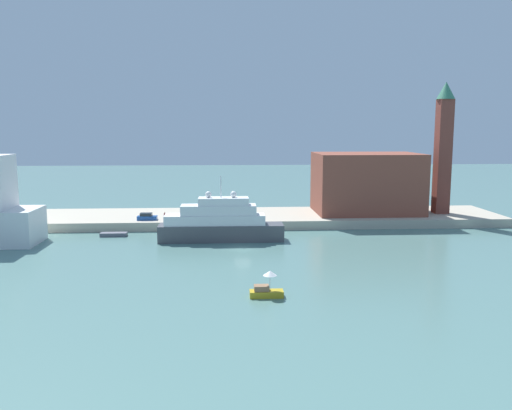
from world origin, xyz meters
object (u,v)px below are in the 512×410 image
Objects in this scene: person_figure at (165,217)px; harbor_building at (367,183)px; large_yacht at (220,223)px; bell_tower at (443,144)px; small_motorboat at (266,289)px; work_barge at (114,234)px; parked_car at (147,217)px; mooring_bollard at (244,218)px.

harbor_building is at bearing 11.23° from person_figure.
bell_tower is (46.98, 17.19, 13.43)m from large_yacht.
small_motorboat reaches higher than work_barge.
person_figure is at bearing -17.82° from parked_car.
harbor_building is 12.74× the size of person_figure.
large_yacht reaches higher than mooring_bollard.
person_figure is (3.64, -1.17, 0.19)m from parked_car.
small_motorboat is 0.83× the size of work_barge.
bell_tower is at bearing 6.29° from person_figure.
parked_car is (-20.37, 44.10, 1.37)m from small_motorboat.
small_motorboat is 4.77× the size of mooring_bollard.
person_figure is (-16.73, 42.93, 1.56)m from small_motorboat.
parked_car is (-45.90, -7.22, -5.76)m from harbor_building.
mooring_bollard is (4.61, 10.57, -0.91)m from large_yacht.
bell_tower is 7.09× the size of parked_car.
person_figure reaches higher than parked_car.
large_yacht is 18.83m from parked_car.
parked_car reaches higher than work_barge.
parked_car is (5.11, 7.14, 2.04)m from work_barge.
harbor_building reaches higher than parked_car.
bell_tower is 16.02× the size of person_figure.
work_barge is at bearing 124.58° from small_motorboat.
small_motorboat is 2.32× the size of person_figure.
large_yacht is 5.52× the size of small_motorboat.
large_yacht reaches higher than small_motorboat.
bell_tower is 63.31m from parked_car.
harbor_building reaches higher than work_barge.
harbor_building is at bearing 172.66° from bell_tower.
person_figure is 15.48m from mooring_bollard.
parked_car is 4.64× the size of mooring_bollard.
person_figure is 2.05× the size of mooring_bollard.
harbor_building reaches higher than small_motorboat.
small_motorboat is 42.73m from mooring_bollard.
person_figure is (8.75, 5.97, 2.23)m from work_barge.
parked_car is at bearing 54.43° from work_barge.
work_barge is 24.96m from mooring_bollard.
work_barge is 1.24× the size of parked_car.
person_figure is at bearing -168.77° from harbor_building.
mooring_bollard is at bearing -171.11° from bell_tower.
bell_tower reaches higher than small_motorboat.
small_motorboat is 48.60m from parked_car.
harbor_building is 5.64× the size of parked_car.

